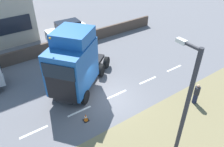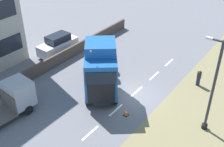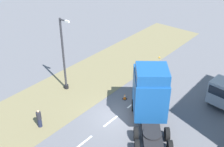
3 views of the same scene
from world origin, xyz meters
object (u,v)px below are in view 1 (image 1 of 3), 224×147
at_px(pedestrian, 196,94).
at_px(traffic_cone_lead, 86,117).
at_px(parked_car, 68,31).
at_px(lamp_post, 181,124).
at_px(lorry_cab, 74,64).

bearing_deg(pedestrian, traffic_cone_lead, 68.14).
relative_size(parked_car, lamp_post, 0.65).
distance_m(lorry_cab, lamp_post, 8.74).
height_order(lorry_cab, pedestrian, lorry_cab).
bearing_deg(lorry_cab, pedestrian, -172.17).
distance_m(pedestrian, traffic_cone_lead, 7.92).
bearing_deg(lorry_cab, lamp_post, 149.65).
relative_size(lorry_cab, lamp_post, 0.94).
bearing_deg(parked_car, lamp_post, 175.32).
relative_size(parked_car, traffic_cone_lead, 7.99).
bearing_deg(pedestrian, parked_car, 11.42).
distance_m(parked_car, lamp_post, 17.45).
relative_size(lamp_post, pedestrian, 4.38).
relative_size(lorry_cab, traffic_cone_lead, 11.56).
bearing_deg(lorry_cab, parked_car, -59.76).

